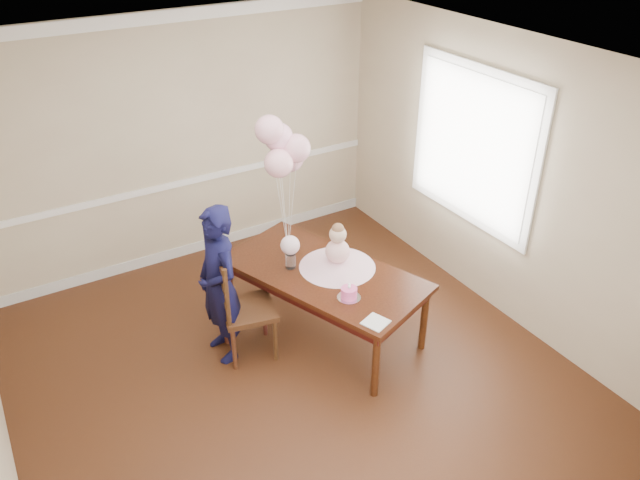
% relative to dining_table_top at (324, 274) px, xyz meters
% --- Properties ---
extents(floor, '(4.50, 5.00, 0.00)m').
position_rel_dining_table_top_xyz_m(floor, '(-0.54, -0.48, -0.67)').
color(floor, '#33190C').
rests_on(floor, ground).
extents(ceiling, '(4.50, 5.00, 0.02)m').
position_rel_dining_table_top_xyz_m(ceiling, '(-0.54, -0.48, 2.03)').
color(ceiling, white).
rests_on(ceiling, wall_back).
extents(wall_back, '(4.50, 0.02, 2.70)m').
position_rel_dining_table_top_xyz_m(wall_back, '(-0.54, 2.02, 0.68)').
color(wall_back, tan).
rests_on(wall_back, floor).
extents(wall_right, '(0.02, 5.00, 2.70)m').
position_rel_dining_table_top_xyz_m(wall_right, '(1.71, -0.48, 0.68)').
color(wall_right, tan).
rests_on(wall_right, floor).
extents(chair_rail_trim, '(4.50, 0.02, 0.07)m').
position_rel_dining_table_top_xyz_m(chair_rail_trim, '(-0.54, 2.01, 0.23)').
color(chair_rail_trim, white).
rests_on(chair_rail_trim, wall_back).
extents(crown_molding, '(4.50, 0.02, 0.12)m').
position_rel_dining_table_top_xyz_m(crown_molding, '(-0.54, 2.01, 1.96)').
color(crown_molding, white).
rests_on(crown_molding, wall_back).
extents(baseboard_trim, '(4.50, 0.02, 0.12)m').
position_rel_dining_table_top_xyz_m(baseboard_trim, '(-0.54, 2.01, -0.61)').
color(baseboard_trim, silver).
rests_on(baseboard_trim, floor).
extents(window_frame, '(0.02, 1.66, 1.56)m').
position_rel_dining_table_top_xyz_m(window_frame, '(1.68, 0.02, 0.88)').
color(window_frame, white).
rests_on(window_frame, wall_right).
extents(window_blinds, '(0.01, 1.50, 1.40)m').
position_rel_dining_table_top_xyz_m(window_blinds, '(1.67, 0.02, 0.88)').
color(window_blinds, silver).
rests_on(window_blinds, wall_right).
extents(dining_table_top, '(1.52, 2.06, 0.05)m').
position_rel_dining_table_top_xyz_m(dining_table_top, '(0.00, 0.00, 0.00)').
color(dining_table_top, black).
rests_on(dining_table_top, table_leg_fl).
extents(table_apron, '(1.40, 1.94, 0.09)m').
position_rel_dining_table_top_xyz_m(table_apron, '(0.00, 0.00, -0.07)').
color(table_apron, black).
rests_on(table_apron, table_leg_fl).
extents(table_leg_fl, '(0.08, 0.08, 0.65)m').
position_rel_dining_table_top_xyz_m(table_leg_fl, '(-0.06, -0.93, -0.35)').
color(table_leg_fl, black).
rests_on(table_leg_fl, floor).
extents(table_leg_fr, '(0.08, 0.08, 0.65)m').
position_rel_dining_table_top_xyz_m(table_leg_fr, '(0.66, -0.66, -0.35)').
color(table_leg_fr, black).
rests_on(table_leg_fr, floor).
extents(table_leg_bl, '(0.08, 0.08, 0.65)m').
position_rel_dining_table_top_xyz_m(table_leg_bl, '(-0.66, 0.66, -0.35)').
color(table_leg_bl, black).
rests_on(table_leg_bl, floor).
extents(table_leg_br, '(0.08, 0.08, 0.65)m').
position_rel_dining_table_top_xyz_m(table_leg_br, '(0.06, 0.93, -0.35)').
color(table_leg_br, black).
rests_on(table_leg_br, floor).
extents(baby_skirt, '(0.91, 0.91, 0.09)m').
position_rel_dining_table_top_xyz_m(baby_skirt, '(0.15, 0.01, 0.07)').
color(baby_skirt, '#E8ABBE').
rests_on(baby_skirt, dining_table_top).
extents(baby_torso, '(0.22, 0.22, 0.22)m').
position_rel_dining_table_top_xyz_m(baby_torso, '(0.15, 0.01, 0.19)').
color(baby_torso, '#F198BF').
rests_on(baby_torso, baby_skirt).
extents(baby_head, '(0.16, 0.16, 0.16)m').
position_rel_dining_table_top_xyz_m(baby_head, '(0.15, 0.01, 0.37)').
color(baby_head, '#CBA78B').
rests_on(baby_head, baby_torso).
extents(baby_hair, '(0.11, 0.11, 0.11)m').
position_rel_dining_table_top_xyz_m(baby_hair, '(0.15, 0.01, 0.42)').
color(baby_hair, brown).
rests_on(baby_hair, baby_head).
extents(cake_platter, '(0.26, 0.26, 0.01)m').
position_rel_dining_table_top_xyz_m(cake_platter, '(-0.03, -0.45, 0.03)').
color(cake_platter, silver).
rests_on(cake_platter, dining_table_top).
extents(birthday_cake, '(0.18, 0.18, 0.09)m').
position_rel_dining_table_top_xyz_m(birthday_cake, '(-0.03, -0.45, 0.08)').
color(birthday_cake, '#F54D9D').
rests_on(birthday_cake, cake_platter).
extents(cake_flower_a, '(0.03, 0.03, 0.03)m').
position_rel_dining_table_top_xyz_m(cake_flower_a, '(-0.03, -0.45, 0.14)').
color(cake_flower_a, white).
rests_on(cake_flower_a, birthday_cake).
extents(cake_flower_b, '(0.03, 0.03, 0.03)m').
position_rel_dining_table_top_xyz_m(cake_flower_b, '(-0.01, -0.43, 0.14)').
color(cake_flower_b, white).
rests_on(cake_flower_b, birthday_cake).
extents(rose_vase_near, '(0.12, 0.12, 0.15)m').
position_rel_dining_table_top_xyz_m(rose_vase_near, '(-0.23, 0.21, 0.10)').
color(rose_vase_near, silver).
rests_on(rose_vase_near, dining_table_top).
extents(roses_near, '(0.18, 0.18, 0.18)m').
position_rel_dining_table_top_xyz_m(roses_near, '(-0.23, 0.21, 0.26)').
color(roses_near, silver).
rests_on(roses_near, rose_vase_near).
extents(napkin, '(0.24, 0.24, 0.01)m').
position_rel_dining_table_top_xyz_m(napkin, '(-0.03, -0.85, 0.03)').
color(napkin, white).
rests_on(napkin, dining_table_top).
extents(balloon_weight, '(0.05, 0.05, 0.02)m').
position_rel_dining_table_top_xyz_m(balloon_weight, '(-0.09, 0.51, 0.03)').
color(balloon_weight, silver).
rests_on(balloon_weight, dining_table_top).
extents(balloon_a, '(0.26, 0.26, 0.26)m').
position_rel_dining_table_top_xyz_m(balloon_a, '(-0.18, 0.48, 0.95)').
color(balloon_a, '#FFB4C1').
rests_on(balloon_a, balloon_ribbon_a).
extents(balloon_b, '(0.26, 0.26, 0.26)m').
position_rel_dining_table_top_xyz_m(balloon_b, '(0.01, 0.50, 1.04)').
color(balloon_b, '#EAA6B8').
rests_on(balloon_b, balloon_ribbon_b).
extents(balloon_c, '(0.26, 0.26, 0.26)m').
position_rel_dining_table_top_xyz_m(balloon_c, '(-0.11, 0.60, 1.13)').
color(balloon_c, '#FFB4D3').
rests_on(balloon_c, balloon_ribbon_c).
extents(balloon_d, '(0.26, 0.26, 0.26)m').
position_rel_dining_table_top_xyz_m(balloon_d, '(-0.20, 0.59, 1.23)').
color(balloon_d, '#F1AABD').
rests_on(balloon_d, balloon_ribbon_d).
extents(balloon_e, '(0.26, 0.26, 0.26)m').
position_rel_dining_table_top_xyz_m(balloon_e, '(0.01, 0.63, 0.90)').
color(balloon_e, '#D899AD').
rests_on(balloon_e, balloon_ribbon_e).
extents(balloon_ribbon_a, '(0.08, 0.03, 0.77)m').
position_rel_dining_table_top_xyz_m(balloon_ribbon_a, '(-0.14, 0.49, 0.42)').
color(balloon_ribbon_a, white).
rests_on(balloon_ribbon_a, balloon_weight).
extents(balloon_ribbon_b, '(0.11, 0.02, 0.86)m').
position_rel_dining_table_top_xyz_m(balloon_ribbon_b, '(-0.04, 0.50, 0.47)').
color(balloon_ribbon_b, white).
rests_on(balloon_ribbon_b, balloon_weight).
extents(balloon_ribbon_c, '(0.02, 0.09, 0.96)m').
position_rel_dining_table_top_xyz_m(balloon_ribbon_c, '(-0.10, 0.56, 0.51)').
color(balloon_ribbon_c, white).
rests_on(balloon_ribbon_c, balloon_weight).
extents(balloon_ribbon_d, '(0.11, 0.07, 1.05)m').
position_rel_dining_table_top_xyz_m(balloon_ribbon_d, '(-0.15, 0.55, 0.56)').
color(balloon_ribbon_d, silver).
rests_on(balloon_ribbon_d, balloon_weight).
extents(balloon_ribbon_e, '(0.10, 0.11, 0.72)m').
position_rel_dining_table_top_xyz_m(balloon_ribbon_e, '(-0.04, 0.57, 0.40)').
color(balloon_ribbon_e, white).
rests_on(balloon_ribbon_e, balloon_weight).
extents(dining_chair_seat, '(0.54, 0.54, 0.05)m').
position_rel_dining_table_top_xyz_m(dining_chair_seat, '(-0.72, 0.11, -0.20)').
color(dining_chair_seat, '#341B0E').
rests_on(dining_chair_seat, chair_leg_fl).
extents(chair_leg_fl, '(0.05, 0.05, 0.45)m').
position_rel_dining_table_top_xyz_m(chair_leg_fl, '(-0.94, -0.04, -0.45)').
color(chair_leg_fl, '#3C1D10').
rests_on(chair_leg_fl, floor).
extents(chair_leg_fr, '(0.05, 0.05, 0.45)m').
position_rel_dining_table_top_xyz_m(chair_leg_fr, '(-0.57, -0.11, -0.45)').
color(chair_leg_fr, '#351E0E').
rests_on(chair_leg_fr, floor).
extents(chair_leg_bl, '(0.05, 0.05, 0.45)m').
position_rel_dining_table_top_xyz_m(chair_leg_bl, '(-0.87, 0.33, -0.45)').
color(chair_leg_bl, '#3C1810').
rests_on(chair_leg_bl, floor).
extents(chair_leg_br, '(0.05, 0.05, 0.45)m').
position_rel_dining_table_top_xyz_m(chair_leg_br, '(-0.50, 0.25, -0.45)').
color(chair_leg_br, '#36120E').
rests_on(chair_leg_br, floor).
extents(chair_back_post_l, '(0.05, 0.05, 0.58)m').
position_rel_dining_table_top_xyz_m(chair_back_post_l, '(-0.96, -0.03, 0.10)').
color(chair_back_post_l, '#351D0E').
rests_on(chair_back_post_l, dining_chair_seat).
extents(chair_back_post_r, '(0.05, 0.05, 0.58)m').
position_rel_dining_table_top_xyz_m(chair_back_post_r, '(-0.89, 0.33, 0.10)').
color(chair_back_post_r, '#3B1F10').
rests_on(chair_back_post_r, dining_chair_seat).
extents(chair_slat_low, '(0.11, 0.41, 0.05)m').
position_rel_dining_table_top_xyz_m(chair_slat_low, '(-0.92, 0.15, -0.03)').
color(chair_slat_low, '#391F0F').
rests_on(chair_slat_low, dining_chair_seat).
extents(chair_slat_mid, '(0.11, 0.41, 0.05)m').
position_rel_dining_table_top_xyz_m(chair_slat_mid, '(-0.92, 0.15, 0.14)').
color(chair_slat_mid, '#381E0F').
rests_on(chair_slat_mid, dining_chair_seat).
extents(chair_slat_top, '(0.11, 0.41, 0.05)m').
position_rel_dining_table_top_xyz_m(chair_slat_top, '(-0.92, 0.15, 0.31)').
color(chair_slat_top, '#3B1F10').
rests_on(chair_slat_top, dining_chair_seat).
extents(woman, '(0.39, 0.56, 1.49)m').
position_rel_dining_table_top_xyz_m(woman, '(-0.93, 0.22, 0.07)').
color(woman, black).
rests_on(woman, floor).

